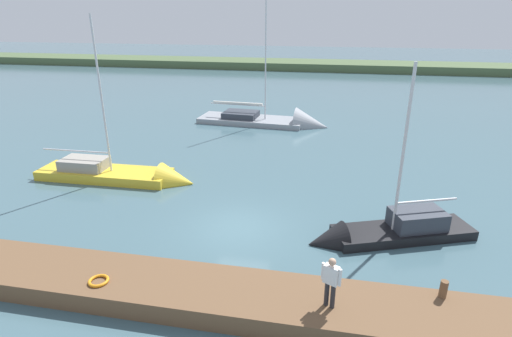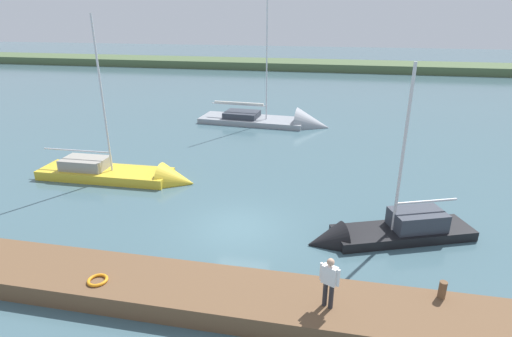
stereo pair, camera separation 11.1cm
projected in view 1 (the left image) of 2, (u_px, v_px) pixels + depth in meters
name	position (u px, v px, depth m)	size (l,w,h in m)	color
ground_plane	(239.00, 228.00, 17.70)	(200.00, 200.00, 0.00)	#42606B
far_shoreline	(313.00, 69.00, 66.83)	(180.00, 8.00, 2.40)	#4C603D
dock_pier	(203.00, 294.00, 13.03)	(21.03, 2.43, 0.68)	brown
mooring_post_near	(443.00, 289.00, 12.28)	(0.23, 0.23, 0.57)	brown
life_ring_buoy	(99.00, 281.00, 13.04)	(0.66, 0.66, 0.10)	orange
sailboat_inner_slip	(381.00, 234.00, 16.76)	(7.12, 4.05, 7.95)	black
sailboat_near_dock	(127.00, 177.00, 22.67)	(8.96, 2.20, 9.71)	gold
sailboat_behind_pier	(280.00, 124.00, 33.75)	(11.03, 3.74, 13.07)	gray
person_on_dock	(331.00, 279.00, 11.66)	(0.58, 0.39, 1.65)	#28282D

